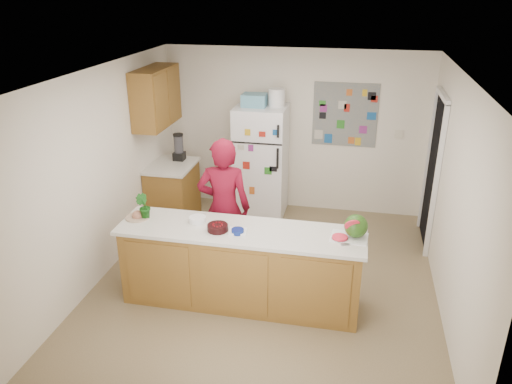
% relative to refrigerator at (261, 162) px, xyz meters
% --- Properties ---
extents(floor, '(4.00, 4.50, 0.02)m').
position_rel_refrigerator_xyz_m(floor, '(0.45, -1.88, -0.86)').
color(floor, brown).
rests_on(floor, ground).
extents(wall_back, '(4.00, 0.02, 2.50)m').
position_rel_refrigerator_xyz_m(wall_back, '(0.45, 0.38, 0.40)').
color(wall_back, beige).
rests_on(wall_back, ground).
extents(wall_left, '(0.02, 4.50, 2.50)m').
position_rel_refrigerator_xyz_m(wall_left, '(-1.56, -1.88, 0.40)').
color(wall_left, beige).
rests_on(wall_left, ground).
extents(wall_right, '(0.02, 4.50, 2.50)m').
position_rel_refrigerator_xyz_m(wall_right, '(2.46, -1.88, 0.40)').
color(wall_right, beige).
rests_on(wall_right, ground).
extents(ceiling, '(4.00, 4.50, 0.02)m').
position_rel_refrigerator_xyz_m(ceiling, '(0.45, -1.88, 1.66)').
color(ceiling, white).
rests_on(ceiling, wall_back).
extents(doorway, '(0.03, 0.85, 2.04)m').
position_rel_refrigerator_xyz_m(doorway, '(2.44, -0.43, 0.17)').
color(doorway, black).
rests_on(doorway, ground).
extents(peninsula_base, '(2.60, 0.62, 0.88)m').
position_rel_refrigerator_xyz_m(peninsula_base, '(0.25, -2.38, -0.41)').
color(peninsula_base, brown).
rests_on(peninsula_base, floor).
extents(peninsula_top, '(2.68, 0.70, 0.04)m').
position_rel_refrigerator_xyz_m(peninsula_top, '(0.25, -2.38, 0.05)').
color(peninsula_top, silver).
rests_on(peninsula_top, peninsula_base).
extents(side_counter_base, '(0.60, 0.80, 0.86)m').
position_rel_refrigerator_xyz_m(side_counter_base, '(-1.24, -0.53, -0.42)').
color(side_counter_base, brown).
rests_on(side_counter_base, floor).
extents(side_counter_top, '(0.64, 0.84, 0.04)m').
position_rel_refrigerator_xyz_m(side_counter_top, '(-1.24, -0.53, 0.03)').
color(side_counter_top, silver).
rests_on(side_counter_top, side_counter_base).
extents(upper_cabinets, '(0.35, 1.00, 0.80)m').
position_rel_refrigerator_xyz_m(upper_cabinets, '(-1.37, -0.58, 1.05)').
color(upper_cabinets, brown).
rests_on(upper_cabinets, wall_left).
extents(refrigerator, '(0.75, 0.70, 1.70)m').
position_rel_refrigerator_xyz_m(refrigerator, '(0.00, 0.00, 0.00)').
color(refrigerator, silver).
rests_on(refrigerator, floor).
extents(fridge_top_bin, '(0.35, 0.28, 0.18)m').
position_rel_refrigerator_xyz_m(fridge_top_bin, '(-0.10, 0.00, 0.94)').
color(fridge_top_bin, '#5999B2').
rests_on(fridge_top_bin, refrigerator).
extents(photo_collage, '(0.95, 0.01, 0.95)m').
position_rel_refrigerator_xyz_m(photo_collage, '(1.20, 0.36, 0.70)').
color(photo_collage, slate).
rests_on(photo_collage, wall_back).
extents(person, '(0.68, 0.50, 1.75)m').
position_rel_refrigerator_xyz_m(person, '(-0.09, -1.79, 0.02)').
color(person, maroon).
rests_on(person, floor).
extents(blender_appliance, '(0.14, 0.14, 0.38)m').
position_rel_refrigerator_xyz_m(blender_appliance, '(-1.19, -0.30, 0.24)').
color(blender_appliance, black).
rests_on(blender_appliance, side_counter_top).
extents(cutting_board, '(0.40, 0.31, 0.01)m').
position_rel_refrigerator_xyz_m(cutting_board, '(1.40, -2.34, 0.08)').
color(cutting_board, white).
rests_on(cutting_board, peninsula_top).
extents(watermelon, '(0.24, 0.24, 0.24)m').
position_rel_refrigerator_xyz_m(watermelon, '(1.46, -2.32, 0.20)').
color(watermelon, '#315B1A').
rests_on(watermelon, cutting_board).
extents(watermelon_slice, '(0.16, 0.16, 0.02)m').
position_rel_refrigerator_xyz_m(watermelon_slice, '(1.31, -2.39, 0.09)').
color(watermelon_slice, red).
rests_on(watermelon_slice, cutting_board).
extents(cherry_bowl, '(0.25, 0.25, 0.07)m').
position_rel_refrigerator_xyz_m(cherry_bowl, '(0.02, -2.45, 0.11)').
color(cherry_bowl, black).
rests_on(cherry_bowl, peninsula_top).
extents(white_bowl, '(0.19, 0.19, 0.06)m').
position_rel_refrigerator_xyz_m(white_bowl, '(-0.26, -2.30, 0.10)').
color(white_bowl, silver).
rests_on(white_bowl, peninsula_top).
extents(cobalt_bowl, '(0.14, 0.14, 0.05)m').
position_rel_refrigerator_xyz_m(cobalt_bowl, '(0.24, -2.47, 0.10)').
color(cobalt_bowl, navy).
rests_on(cobalt_bowl, peninsula_top).
extents(plate, '(0.34, 0.34, 0.02)m').
position_rel_refrigerator_xyz_m(plate, '(-0.95, -2.34, 0.08)').
color(plate, '#AFA888').
rests_on(plate, peninsula_top).
extents(paper_towel, '(0.21, 0.19, 0.02)m').
position_rel_refrigerator_xyz_m(paper_towel, '(0.24, -2.45, 0.08)').
color(paper_towel, white).
rests_on(paper_towel, peninsula_top).
extents(keys, '(0.09, 0.06, 0.01)m').
position_rel_refrigerator_xyz_m(keys, '(1.36, -2.50, 0.08)').
color(keys, gray).
rests_on(keys, peninsula_top).
extents(potted_plant, '(0.16, 0.13, 0.29)m').
position_rel_refrigerator_xyz_m(potted_plant, '(-0.87, -2.33, 0.21)').
color(potted_plant, '#17470C').
rests_on(potted_plant, peninsula_top).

